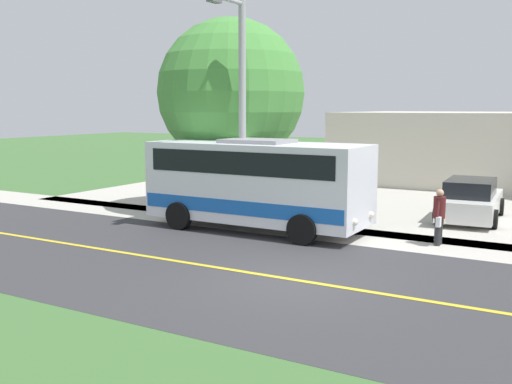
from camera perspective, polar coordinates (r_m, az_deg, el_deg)
ground_plane at (r=13.90m, az=3.53°, el=-8.37°), size 120.00×120.00×0.00m
road_surface at (r=13.90m, az=3.53°, el=-8.35°), size 8.00×100.00×0.01m
sidewalk at (r=18.56m, az=10.72°, el=-4.28°), size 2.40×100.00×0.01m
parking_lot_surface at (r=24.84m, az=22.85°, el=-1.66°), size 14.00×36.00×0.01m
road_centre_line at (r=13.90m, az=3.53°, el=-8.33°), size 0.16×100.00×0.00m
shuttle_bus_front at (r=19.18m, az=0.14°, el=1.13°), size 2.79×7.25×2.93m
pedestrian_with_bags at (r=17.89m, az=17.08°, el=-2.15°), size 0.72×0.34×1.62m
street_light_pole at (r=19.72m, az=-1.52°, el=8.55°), size 1.97×0.24×7.38m
parked_car_near at (r=22.28m, az=19.77°, el=-0.77°), size 4.51×2.24×1.45m
tree_curbside at (r=22.91m, az=-2.40°, el=9.44°), size 5.58×5.58×7.27m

